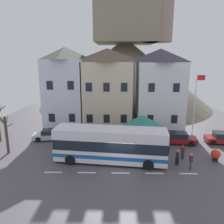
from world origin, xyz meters
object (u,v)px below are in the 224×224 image
parked_car_02 (177,138)px  bus_shelter (142,121)px  townhouse_02 (159,90)px  bare_tree_00 (6,134)px  parked_car_00 (223,138)px  parked_car_01 (52,135)px  townhouse_00 (67,89)px  townhouse_01 (107,90)px  harbour_buoy (216,155)px  pedestrian_01 (154,146)px  hilltop_castle (125,69)px  pedestrian_00 (183,151)px  pedestrian_03 (177,157)px  public_bench (152,137)px  pedestrian_02 (191,160)px  flagpole (195,106)px  transit_bus (110,145)px

parked_car_02 → bus_shelter: bearing=-160.6°
townhouse_02 → bare_tree_00: bearing=-152.6°
parked_car_00 → parked_car_01: (-20.87, 0.81, -0.01)m
bare_tree_00 → parked_car_02: bearing=9.9°
townhouse_02 → parked_car_01: bearing=-160.6°
townhouse_00 → parked_car_00: size_ratio=2.86×
townhouse_01 → harbour_buoy: 15.78m
harbour_buoy → bare_tree_00: size_ratio=0.29×
pedestrian_01 → hilltop_castle: bearing=94.6°
bus_shelter → pedestrian_00: (3.77, -3.36, -2.20)m
bus_shelter → parked_car_00: bearing=6.2°
parked_car_02 → pedestrian_03: 5.80m
townhouse_01 → bare_tree_00: bearing=-140.3°
townhouse_02 → harbour_buoy: townhouse_02 is taller
townhouse_00 → pedestrian_03: size_ratio=7.55×
bus_shelter → harbour_buoy: size_ratio=3.15×
townhouse_00 → pedestrian_03: 18.15m
pedestrian_00 → public_bench: bearing=114.0°
bus_shelter → bare_tree_00: 14.75m
hilltop_castle → pedestrian_00: (4.83, -27.29, -7.00)m
pedestrian_03 → harbour_buoy: 4.09m
townhouse_01 → bare_tree_00: (-10.35, -8.59, -3.48)m
bus_shelter → pedestrian_01: bus_shelter is taller
pedestrian_02 → townhouse_00: bearing=138.1°
bus_shelter → townhouse_02: bearing=66.0°
public_bench → parked_car_00: bearing=-4.9°
townhouse_02 → bare_tree_00: size_ratio=2.72×
townhouse_01 → parked_car_02: 11.20m
parked_car_01 → harbour_buoy: bearing=156.1°
parked_car_01 → flagpole: 17.58m
parked_car_02 → pedestrian_02: 6.47m
parked_car_00 → pedestrian_02: (-5.97, -6.54, 0.25)m
transit_bus → harbour_buoy: transit_bus is taller
transit_bus → hilltop_castle: bearing=91.8°
townhouse_02 → pedestrian_03: bearing=-90.8°
townhouse_01 → bus_shelter: 8.01m
townhouse_01 → flagpole: bearing=-28.9°
pedestrian_03 → parked_car_00: bearing=39.3°
parked_car_01 → pedestrian_01: bearing=154.7°
parked_car_02 → flagpole: flagpole is taller
flagpole → townhouse_01: bearing=151.1°
bus_shelter → harbour_buoy: (6.89, -3.77, -2.37)m
pedestrian_01 → public_bench: bearing=83.8°
pedestrian_00 → harbour_buoy: bearing=-7.4°
parked_car_00 → bare_tree_00: bearing=14.0°
parked_car_02 → parked_car_00: bearing=7.2°
pedestrian_01 → transit_bus: bearing=-157.7°
pedestrian_00 → parked_car_01: bearing=160.4°
parked_car_00 → pedestrian_03: pedestrian_03 is taller
townhouse_02 → parked_car_02: bearing=-77.8°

